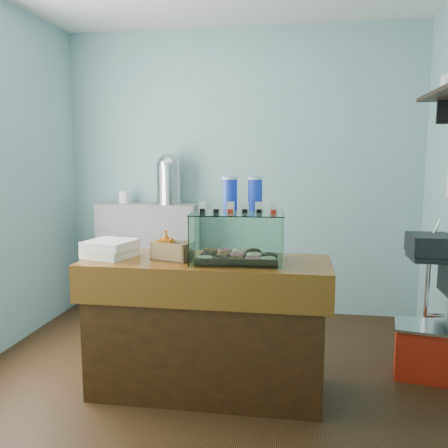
% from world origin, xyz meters
% --- Properties ---
extents(ground, '(3.50, 3.50, 0.00)m').
position_xyz_m(ground, '(0.00, 0.00, 0.00)').
color(ground, black).
rests_on(ground, ground).
extents(room_shell, '(3.54, 3.04, 2.82)m').
position_xyz_m(room_shell, '(0.03, 0.01, 1.71)').
color(room_shell, '#83B4BF').
rests_on(room_shell, ground).
extents(counter, '(1.60, 0.60, 0.90)m').
position_xyz_m(counter, '(0.00, -0.25, 0.46)').
color(counter, '#46220D').
rests_on(counter, ground).
extents(back_shelf, '(1.00, 0.32, 1.10)m').
position_xyz_m(back_shelf, '(-0.90, 1.32, 0.55)').
color(back_shelf, gray).
rests_on(back_shelf, ground).
extents(display_case, '(0.60, 0.46, 0.53)m').
position_xyz_m(display_case, '(0.21, -0.22, 1.07)').
color(display_case, black).
rests_on(display_case, counter).
extents(condiment_crate, '(0.28, 0.21, 0.19)m').
position_xyz_m(condiment_crate, '(-0.22, -0.29, 0.97)').
color(condiment_crate, tan).
rests_on(condiment_crate, counter).
extents(pastry_boxes, '(0.35, 0.36, 0.11)m').
position_xyz_m(pastry_boxes, '(-0.65, -0.27, 0.96)').
color(pastry_boxes, white).
rests_on(pastry_boxes, counter).
extents(coffee_urn, '(0.27, 0.27, 0.50)m').
position_xyz_m(coffee_urn, '(-0.68, 1.31, 1.36)').
color(coffee_urn, silver).
rests_on(coffee_urn, back_shelf).
extents(red_cooler, '(0.48, 0.40, 0.38)m').
position_xyz_m(red_cooler, '(1.50, 0.20, 0.19)').
color(red_cooler, red).
rests_on(red_cooler, ground).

